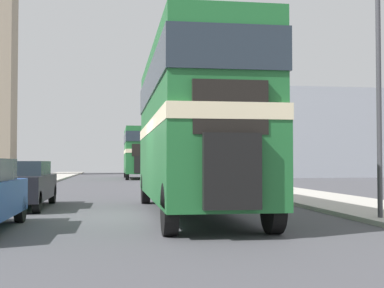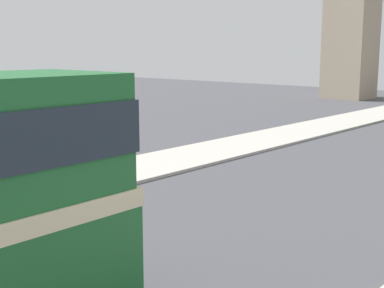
{
  "view_description": "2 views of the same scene",
  "coord_description": "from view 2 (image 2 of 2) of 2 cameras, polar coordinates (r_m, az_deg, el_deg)",
  "views": [
    {
      "loc": [
        -0.82,
        -14.26,
        1.43
      ],
      "look_at": [
        1.28,
        0.3,
        1.94
      ],
      "focal_mm": 50.0,
      "sensor_mm": 36.0,
      "label": 1
    },
    {
      "loc": [
        8.8,
        -0.6,
        4.84
      ],
      "look_at": [
        0.0,
        9.34,
        2.44
      ],
      "focal_mm": 50.0,
      "sensor_mm": 36.0,
      "label": 2
    }
  ],
  "objects": []
}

